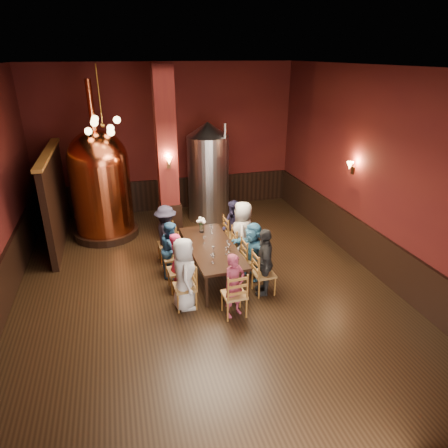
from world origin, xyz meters
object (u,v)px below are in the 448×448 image
object	(u,v)px
dining_table	(212,249)
person_0	(184,274)
copper_kettle	(101,183)
steel_vessel	(208,172)
person_1	(178,262)
person_2	(172,249)
rose_vase	(201,223)

from	to	relation	value
dining_table	person_0	xyz separation A→B (m)	(-0.81, -1.03, 0.07)
dining_table	copper_kettle	world-z (taller)	copper_kettle
steel_vessel	dining_table	bearing A→B (deg)	-102.08
copper_kettle	person_1	bearing A→B (deg)	-65.74
person_0	copper_kettle	distance (m)	4.34
person_2	person_0	bearing A→B (deg)	-159.57
person_2	rose_vase	size ratio (longest dim) A/B	3.44
steel_vessel	rose_vase	size ratio (longest dim) A/B	7.71
person_2	rose_vase	world-z (taller)	person_2
person_0	person_2	size ratio (longest dim) A/B	1.15
person_1	copper_kettle	distance (m)	3.74
person_0	person_1	bearing A→B (deg)	6.83
person_2	rose_vase	bearing A→B (deg)	-39.27
person_0	person_1	world-z (taller)	person_0
person_0	person_2	xyz separation A→B (m)	(-0.05, 1.33, -0.10)
person_2	steel_vessel	size ratio (longest dim) A/B	0.45
person_2	steel_vessel	distance (m)	3.59
steel_vessel	rose_vase	distance (m)	2.75
person_0	steel_vessel	bearing A→B (deg)	-14.59
dining_table	steel_vessel	xyz separation A→B (m)	(0.73, 3.41, 0.78)
copper_kettle	person_0	bearing A→B (deg)	-69.10
person_0	rose_vase	distance (m)	2.01
steel_vessel	copper_kettle	bearing A→B (deg)	-171.61
person_2	copper_kettle	distance (m)	3.16
person_0	steel_vessel	size ratio (longest dim) A/B	0.51
dining_table	person_1	size ratio (longest dim) A/B	1.84
person_2	copper_kettle	xyz separation A→B (m)	(-1.47, 2.66, 0.86)
dining_table	person_0	size ratio (longest dim) A/B	1.62
person_1	copper_kettle	bearing A→B (deg)	20.79
rose_vase	steel_vessel	bearing A→B (deg)	73.18
person_0	steel_vessel	xyz separation A→B (m)	(1.54, 4.44, 0.71)
dining_table	person_0	bearing A→B (deg)	-130.36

